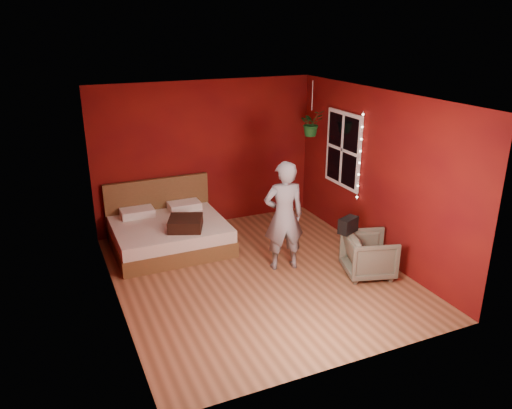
% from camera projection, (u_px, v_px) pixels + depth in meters
% --- Properties ---
extents(floor, '(4.50, 4.50, 0.00)m').
position_uv_depth(floor, '(258.00, 275.00, 7.36)').
color(floor, '#945C3B').
rests_on(floor, ground).
extents(room_walls, '(4.04, 4.54, 2.62)m').
position_uv_depth(room_walls, '(258.00, 165.00, 6.78)').
color(room_walls, maroon).
rests_on(room_walls, ground).
extents(window, '(0.05, 0.97, 1.27)m').
position_uv_depth(window, '(343.00, 150.00, 8.36)').
color(window, white).
rests_on(window, room_walls).
extents(fairy_lights, '(0.04, 0.04, 1.45)m').
position_uv_depth(fairy_lights, '(360.00, 157.00, 7.90)').
color(fairy_lights, silver).
rests_on(fairy_lights, room_walls).
extents(bed, '(1.81, 1.54, 0.99)m').
position_uv_depth(bed, '(169.00, 232.00, 8.22)').
color(bed, brown).
rests_on(bed, ground).
extents(person, '(0.67, 0.50, 1.67)m').
position_uv_depth(person, '(284.00, 216.00, 7.32)').
color(person, slate).
rests_on(person, ground).
extents(armchair, '(0.86, 0.84, 0.63)m').
position_uv_depth(armchair, '(369.00, 255.00, 7.28)').
color(armchair, '#5B5B48').
rests_on(armchair, ground).
extents(handbag, '(0.35, 0.27, 0.22)m').
position_uv_depth(handbag, '(348.00, 225.00, 7.24)').
color(handbag, black).
rests_on(handbag, armchair).
extents(throw_pillow, '(0.67, 0.67, 0.18)m').
position_uv_depth(throw_pillow, '(186.00, 223.00, 7.82)').
color(throw_pillow, black).
rests_on(throw_pillow, bed).
extents(hanging_plant, '(0.43, 0.39, 0.93)m').
position_uv_depth(hanging_plant, '(311.00, 123.00, 8.51)').
color(hanging_plant, silver).
rests_on(hanging_plant, room_walls).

